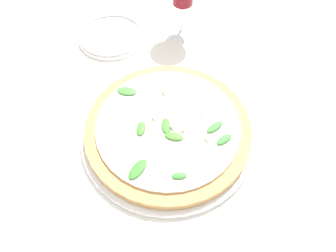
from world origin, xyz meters
name	(u,v)px	position (x,y,z in m)	size (l,w,h in m)	color
ground_plane	(144,128)	(0.00, 0.00, 0.00)	(6.00, 6.00, 0.00)	silver
pizza_arugula_main	(168,130)	(-0.03, -0.04, 0.02)	(0.33, 0.33, 0.05)	white
side_plate_white	(111,35)	(0.28, -0.01, 0.01)	(0.16, 0.16, 0.02)	white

